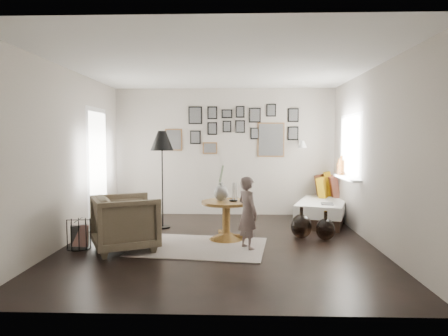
{
  "coord_description": "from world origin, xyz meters",
  "views": [
    {
      "loc": [
        0.25,
        -5.82,
        1.54
      ],
      "look_at": [
        0.05,
        0.5,
        1.1
      ],
      "focal_mm": 32.0,
      "sensor_mm": 36.0,
      "label": 1
    }
  ],
  "objects_px": {
    "demijohn_small": "(325,229)",
    "demijohn_large": "(301,226)",
    "pedestal_table": "(226,222)",
    "floor_lamp": "(162,144)",
    "daybed": "(322,206)",
    "vase": "(221,190)",
    "magazine_basket": "(79,234)",
    "child": "(248,213)",
    "armchair": "(126,223)"
  },
  "relations": [
    {
      "from": "armchair",
      "to": "floor_lamp",
      "type": "relative_size",
      "value": 0.5
    },
    {
      "from": "demijohn_small",
      "to": "child",
      "type": "bearing_deg",
      "value": -156.81
    },
    {
      "from": "floor_lamp",
      "to": "magazine_basket",
      "type": "relative_size",
      "value": 4.17
    },
    {
      "from": "magazine_basket",
      "to": "demijohn_large",
      "type": "bearing_deg",
      "value": 11.86
    },
    {
      "from": "magazine_basket",
      "to": "child",
      "type": "relative_size",
      "value": 0.4
    },
    {
      "from": "floor_lamp",
      "to": "demijohn_small",
      "type": "xyz_separation_m",
      "value": [
        2.67,
        -0.79,
        -1.3
      ]
    },
    {
      "from": "floor_lamp",
      "to": "demijohn_large",
      "type": "height_order",
      "value": "floor_lamp"
    },
    {
      "from": "daybed",
      "to": "floor_lamp",
      "type": "bearing_deg",
      "value": -147.05
    },
    {
      "from": "armchair",
      "to": "floor_lamp",
      "type": "distance_m",
      "value": 1.81
    },
    {
      "from": "vase",
      "to": "daybed",
      "type": "bearing_deg",
      "value": 39.2
    },
    {
      "from": "demijohn_large",
      "to": "child",
      "type": "bearing_deg",
      "value": -143.44
    },
    {
      "from": "armchair",
      "to": "floor_lamp",
      "type": "bearing_deg",
      "value": -36.53
    },
    {
      "from": "demijohn_small",
      "to": "vase",
      "type": "bearing_deg",
      "value": 179.87
    },
    {
      "from": "pedestal_table",
      "to": "vase",
      "type": "bearing_deg",
      "value": 165.96
    },
    {
      "from": "pedestal_table",
      "to": "demijohn_large",
      "type": "bearing_deg",
      "value": 6.61
    },
    {
      "from": "vase",
      "to": "child",
      "type": "xyz_separation_m",
      "value": [
        0.4,
        -0.52,
        -0.26
      ]
    },
    {
      "from": "armchair",
      "to": "demijohn_small",
      "type": "bearing_deg",
      "value": -104.08
    },
    {
      "from": "pedestal_table",
      "to": "demijohn_large",
      "type": "height_order",
      "value": "pedestal_table"
    },
    {
      "from": "daybed",
      "to": "demijohn_small",
      "type": "bearing_deg",
      "value": -81.44
    },
    {
      "from": "pedestal_table",
      "to": "child",
      "type": "distance_m",
      "value": 0.64
    },
    {
      "from": "vase",
      "to": "floor_lamp",
      "type": "xyz_separation_m",
      "value": [
        -1.06,
        0.79,
        0.69
      ]
    },
    {
      "from": "pedestal_table",
      "to": "magazine_basket",
      "type": "height_order",
      "value": "pedestal_table"
    },
    {
      "from": "armchair",
      "to": "demijohn_large",
      "type": "height_order",
      "value": "armchair"
    },
    {
      "from": "vase",
      "to": "floor_lamp",
      "type": "distance_m",
      "value": 1.49
    },
    {
      "from": "pedestal_table",
      "to": "floor_lamp",
      "type": "xyz_separation_m",
      "value": [
        -1.14,
        0.81,
        1.19
      ]
    },
    {
      "from": "daybed",
      "to": "demijohn_large",
      "type": "height_order",
      "value": "daybed"
    },
    {
      "from": "armchair",
      "to": "floor_lamp",
      "type": "height_order",
      "value": "floor_lamp"
    },
    {
      "from": "vase",
      "to": "demijohn_small",
      "type": "height_order",
      "value": "vase"
    },
    {
      "from": "magazine_basket",
      "to": "demijohn_small",
      "type": "height_order",
      "value": "demijohn_small"
    },
    {
      "from": "floor_lamp",
      "to": "child",
      "type": "relative_size",
      "value": 1.65
    },
    {
      "from": "demijohn_small",
      "to": "magazine_basket",
      "type": "bearing_deg",
      "value": -171.1
    },
    {
      "from": "vase",
      "to": "child",
      "type": "height_order",
      "value": "vase"
    },
    {
      "from": "vase",
      "to": "daybed",
      "type": "relative_size",
      "value": 0.28
    },
    {
      "from": "daybed",
      "to": "child",
      "type": "bearing_deg",
      "value": -107.16
    },
    {
      "from": "demijohn_small",
      "to": "demijohn_large",
      "type": "bearing_deg",
      "value": 161.08
    },
    {
      "from": "pedestal_table",
      "to": "demijohn_small",
      "type": "height_order",
      "value": "pedestal_table"
    },
    {
      "from": "floor_lamp",
      "to": "demijohn_small",
      "type": "bearing_deg",
      "value": -16.53
    },
    {
      "from": "daybed",
      "to": "demijohn_large",
      "type": "bearing_deg",
      "value": -95.08
    },
    {
      "from": "vase",
      "to": "daybed",
      "type": "distance_m",
      "value": 2.48
    },
    {
      "from": "daybed",
      "to": "demijohn_small",
      "type": "relative_size",
      "value": 4.39
    },
    {
      "from": "pedestal_table",
      "to": "floor_lamp",
      "type": "bearing_deg",
      "value": 144.64
    },
    {
      "from": "magazine_basket",
      "to": "child",
      "type": "distance_m",
      "value": 2.43
    },
    {
      "from": "demijohn_large",
      "to": "child",
      "type": "height_order",
      "value": "child"
    },
    {
      "from": "magazine_basket",
      "to": "child",
      "type": "xyz_separation_m",
      "value": [
        2.41,
        0.05,
        0.32
      ]
    },
    {
      "from": "pedestal_table",
      "to": "armchair",
      "type": "bearing_deg",
      "value": -156.11
    },
    {
      "from": "daybed",
      "to": "demijohn_small",
      "type": "distance_m",
      "value": 1.57
    },
    {
      "from": "vase",
      "to": "magazine_basket",
      "type": "bearing_deg",
      "value": -164.17
    },
    {
      "from": "vase",
      "to": "demijohn_large",
      "type": "relative_size",
      "value": 1.1
    },
    {
      "from": "demijohn_large",
      "to": "magazine_basket",
      "type": "bearing_deg",
      "value": -168.14
    },
    {
      "from": "daybed",
      "to": "armchair",
      "type": "height_order",
      "value": "daybed"
    }
  ]
}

